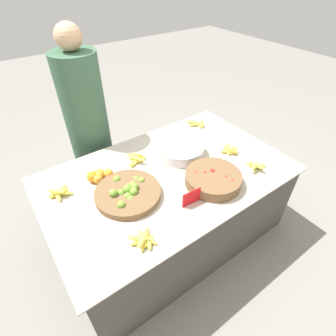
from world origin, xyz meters
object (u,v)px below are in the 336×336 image
object	(u,v)px
metal_bowl	(180,149)
price_sign	(192,197)
tomato_basket	(213,178)
vendor_person	(89,129)
lime_bowl	(128,193)

from	to	relation	value
metal_bowl	price_sign	world-z (taller)	price_sign
tomato_basket	metal_bowl	size ratio (longest dim) A/B	1.03
metal_bowl	vendor_person	distance (m)	0.85
metal_bowl	lime_bowl	bearing A→B (deg)	-163.19
metal_bowl	price_sign	xyz separation A→B (m)	(-0.27, -0.47, 0.01)
metal_bowl	vendor_person	size ratio (longest dim) A/B	0.24
metal_bowl	vendor_person	bearing A→B (deg)	124.19
tomato_basket	vendor_person	world-z (taller)	vendor_person
metal_bowl	vendor_person	xyz separation A→B (m)	(-0.48, 0.70, 0.01)
metal_bowl	price_sign	distance (m)	0.54
lime_bowl	vendor_person	world-z (taller)	vendor_person
tomato_basket	price_sign	distance (m)	0.26
tomato_basket	vendor_person	size ratio (longest dim) A/B	0.25
vendor_person	tomato_basket	bearing A→B (deg)	-67.73
lime_bowl	price_sign	bearing A→B (deg)	-45.11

